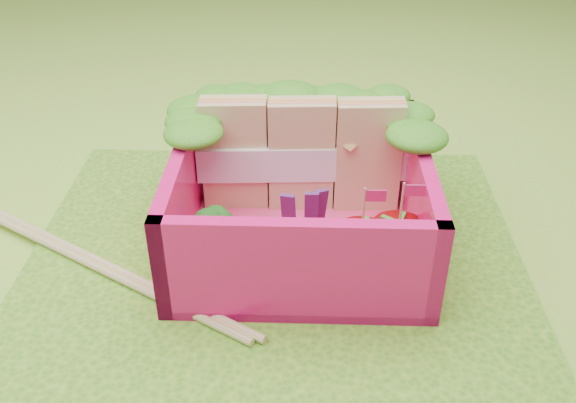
# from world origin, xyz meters

# --- Properties ---
(ground) EXTENTS (14.00, 14.00, 0.00)m
(ground) POSITION_xyz_m (0.00, 0.00, 0.00)
(ground) COLOR #A1D43C
(ground) RESTS_ON ground
(placemat) EXTENTS (2.60, 2.60, 0.03)m
(placemat) POSITION_xyz_m (0.00, 0.00, 0.01)
(placemat) COLOR #4E8F20
(placemat) RESTS_ON ground
(bento_floor) EXTENTS (1.30, 1.30, 0.05)m
(bento_floor) POSITION_xyz_m (0.13, 0.31, 0.06)
(bento_floor) COLOR #FF4182
(bento_floor) RESTS_ON placemat
(bento_box) EXTENTS (1.30, 1.30, 0.55)m
(bento_box) POSITION_xyz_m (0.13, 0.31, 0.31)
(bento_box) COLOR #FF1572
(bento_box) RESTS_ON placemat
(lettuce_ruffle) EXTENTS (1.43, 0.76, 0.11)m
(lettuce_ruffle) POSITION_xyz_m (0.13, 0.77, 0.64)
(lettuce_ruffle) COLOR #2C8017
(lettuce_ruffle) RESTS_ON bento_box
(sandwich_stack) EXTENTS (1.16, 0.23, 0.64)m
(sandwich_stack) POSITION_xyz_m (0.14, 0.61, 0.39)
(sandwich_stack) COLOR tan
(sandwich_stack) RESTS_ON bento_floor
(broccoli) EXTENTS (0.33, 0.33, 0.26)m
(broccoli) POSITION_xyz_m (-0.32, 0.03, 0.26)
(broccoli) COLOR #5F9146
(broccoli) RESTS_ON bento_floor
(carrot_sticks) EXTENTS (0.17, 0.12, 0.25)m
(carrot_sticks) POSITION_xyz_m (-0.13, 0.03, 0.20)
(carrot_sticks) COLOR orange
(carrot_sticks) RESTS_ON bento_floor
(purple_wedges) EXTENTS (0.22, 0.09, 0.38)m
(purple_wedges) POSITION_xyz_m (0.16, 0.16, 0.27)
(purple_wedges) COLOR #391752
(purple_wedges) RESTS_ON bento_floor
(strawberry_left) EXTENTS (0.25, 0.25, 0.49)m
(strawberry_left) POSITION_xyz_m (0.43, -0.02, 0.21)
(strawberry_left) COLOR red
(strawberry_left) RESTS_ON bento_floor
(strawberry_right) EXTENTS (0.27, 0.27, 0.51)m
(strawberry_right) POSITION_xyz_m (0.61, 0.02, 0.22)
(strawberry_right) COLOR red
(strawberry_right) RESTS_ON bento_floor
(snap_peas) EXTENTS (0.33, 0.41, 0.05)m
(snap_peas) POSITION_xyz_m (0.63, 0.15, 0.11)
(snap_peas) COLOR #60B238
(snap_peas) RESTS_ON bento_floor
(chopsticks) EXTENTS (1.97, 1.18, 0.04)m
(chopsticks) POSITION_xyz_m (-0.99, 0.08, 0.05)
(chopsticks) COLOR #E8CF7F
(chopsticks) RESTS_ON placemat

